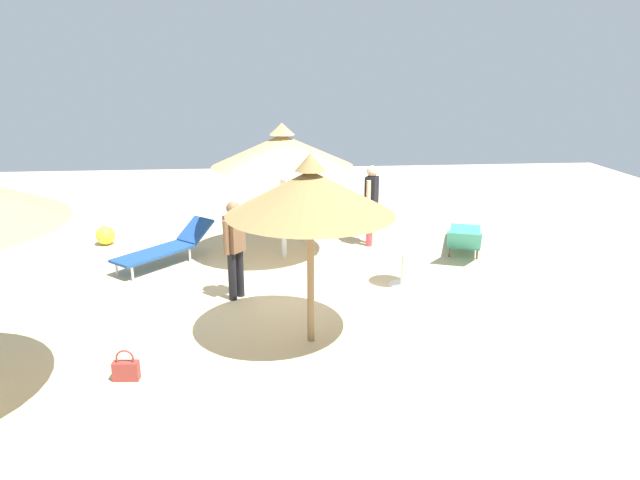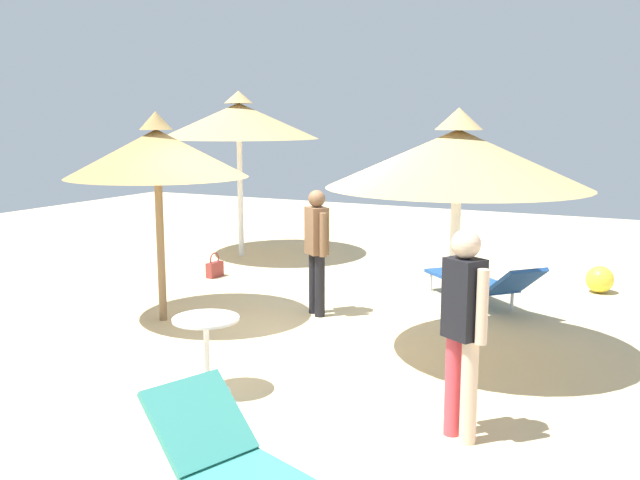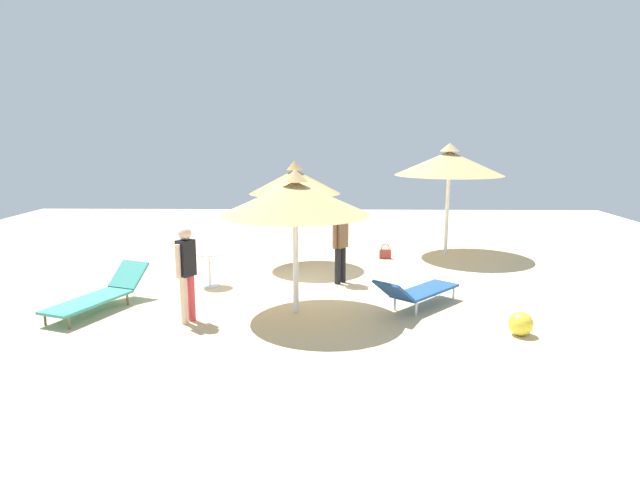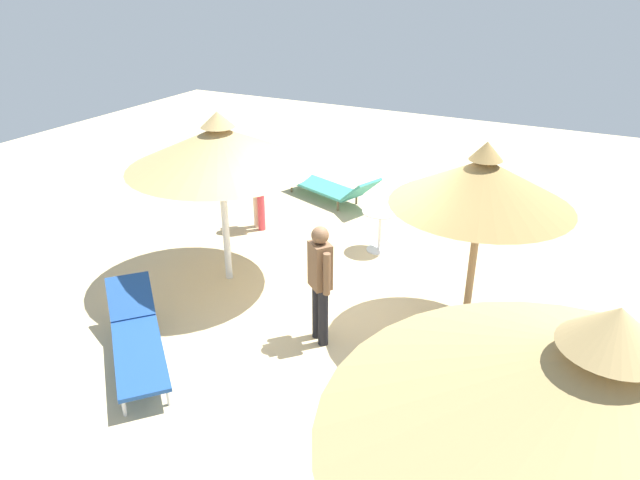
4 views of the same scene
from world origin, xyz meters
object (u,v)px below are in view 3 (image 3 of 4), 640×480
Objects in this scene: parasol_umbrella_center at (295,182)px; parasol_umbrella_far_left at (295,198)px; handbag at (385,253)px; beach_ball at (521,324)px; lounge_chair_near_right at (100,294)px; person_standing_front at (186,268)px; side_table_round at (209,263)px; parasol_umbrella_near_left at (449,163)px; lounge_chair_far_right at (417,291)px; person_standing_edge at (340,242)px.

parasol_umbrella_center is 3.63m from parasol_umbrella_far_left.
handbag reaches higher than beach_ball.
handbag is at bearing -163.43° from beach_ball.
parasol_umbrella_far_left reaches higher than lounge_chair_near_right.
beach_ball is (0.52, 5.53, -0.76)m from person_standing_front.
person_standing_front is 6.42m from handbag.
beach_ball is (2.84, 5.67, -0.30)m from side_table_round.
lounge_chair_near_right is 7.42m from beach_ball.
handbag is at bearing 109.89° from parasol_umbrella_center.
handbag is (-0.83, 2.30, -1.94)m from parasol_umbrella_center.
person_standing_front is (4.22, -1.58, -1.12)m from parasol_umbrella_center.
parasol_umbrella_near_left is 4.13× the size of side_table_round.
parasol_umbrella_near_left is 7.60× the size of beach_ball.
parasol_umbrella_far_left reaches higher than person_standing_front.
parasol_umbrella_far_left is at bearing 89.48° from lounge_chair_near_right.
parasol_umbrella_near_left is 5.46m from lounge_chair_far_right.
person_standing_edge is 0.96× the size of person_standing_front.
handbag is at bearing -70.67° from parasol_umbrella_near_left.
parasol_umbrella_far_left is 2.23m from person_standing_front.
person_standing_front is (0.83, -4.06, 0.61)m from lounge_chair_far_right.
parasol_umbrella_far_left is 5.28m from handbag.
parasol_umbrella_center is 6.46m from beach_ball.
lounge_chair_near_right is 1.20× the size of lounge_chair_far_right.
lounge_chair_near_right is at bearing -90.52° from parasol_umbrella_far_left.
parasol_umbrella_far_left is 6.69× the size of handbag.
person_standing_edge is 4.03× the size of handbag.
person_standing_front is 2.32× the size of side_table_round.
parasol_umbrella_far_left is at bearing -22.48° from person_standing_edge.
lounge_chair_near_right is at bearing -43.25° from parasol_umbrella_center.
person_standing_front is (5.64, -5.56, -1.49)m from parasol_umbrella_near_left.
beach_ball is (1.36, 1.47, -0.15)m from lounge_chair_far_right.
handbag is (-2.44, 1.21, -0.78)m from person_standing_edge.
beach_ball is (6.17, -0.03, -2.25)m from parasol_umbrella_near_left.
parasol_umbrella_near_left is 1.78× the size of person_standing_front.
person_standing_front reaches higher than lounge_chair_near_right.
lounge_chair_near_right is (-0.03, -3.63, -1.79)m from parasol_umbrella_far_left.
lounge_chair_far_right is 2.64× the size of side_table_round.
parasol_umbrella_center is at bearing -140.20° from beach_ball.
lounge_chair_far_right is at bearing 2.53° from handbag.
parasol_umbrella_far_left is (3.62, 0.25, 0.02)m from parasol_umbrella_center.
parasol_umbrella_near_left is 1.30× the size of lounge_chair_near_right.
parasol_umbrella_center is 6.58× the size of beach_ball.
side_table_round is (0.30, -2.80, -0.42)m from person_standing_edge.
lounge_chair_far_right is 2.01m from beach_ball.
lounge_chair_near_right is 2.38m from side_table_round.
parasol_umbrella_center is 0.96× the size of parasol_umbrella_far_left.
beach_ball is at bearing 84.58° from person_standing_front.
lounge_chair_near_right is at bearing -98.95° from beach_ball.
lounge_chair_near_right is 3.16× the size of side_table_round.
handbag is at bearing 142.54° from person_standing_front.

